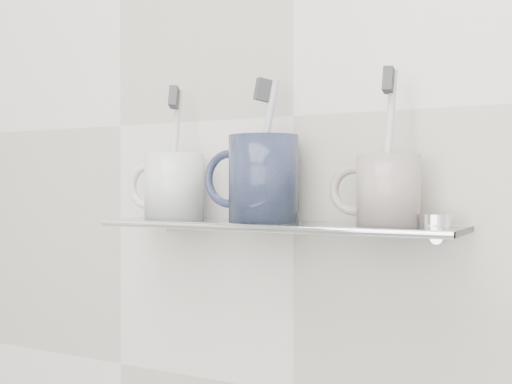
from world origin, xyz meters
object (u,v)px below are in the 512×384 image
Objects in this scene: shelf_glass at (274,226)px; mug_center at (264,179)px; mug_right at (388,190)px; mug_left at (174,186)px.

mug_center is at bearing 164.40° from shelf_glass.
shelf_glass is at bearing 162.63° from mug_right.
mug_right is at bearing 1.82° from shelf_glass.
mug_center is (-0.02, 0.00, 0.06)m from shelf_glass.
mug_right is (0.33, 0.00, -0.00)m from mug_left.
shelf_glass is 0.16m from mug_right.
mug_right is (0.18, 0.00, -0.02)m from mug_center.
shelf_glass is 0.18m from mug_left.
mug_center reaches higher than mug_left.
mug_left is 1.10× the size of mug_right.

